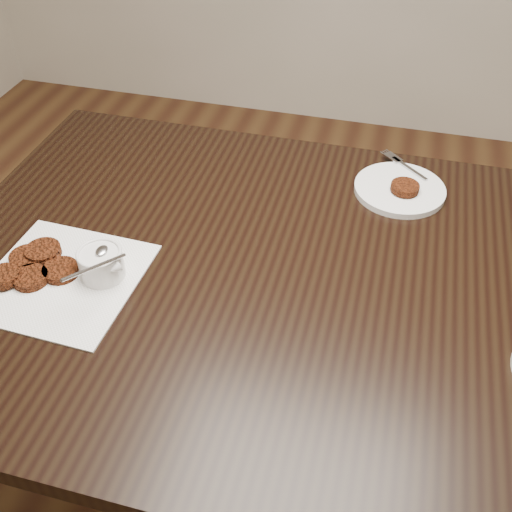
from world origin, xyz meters
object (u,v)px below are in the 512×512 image
(sauce_ramekin, at_px, (98,252))
(plate_with_patty, at_px, (400,187))
(table, at_px, (307,398))
(napkin, at_px, (63,279))

(sauce_ramekin, distance_m, plate_with_patty, 0.67)
(table, distance_m, sauce_ramekin, 0.60)
(table, height_order, napkin, napkin)
(napkin, bearing_deg, plate_with_patty, 37.08)
(sauce_ramekin, height_order, plate_with_patty, sauce_ramekin)
(plate_with_patty, bearing_deg, sauce_ramekin, -141.19)
(table, distance_m, napkin, 0.61)
(table, relative_size, plate_with_patty, 7.57)
(napkin, relative_size, plate_with_patty, 1.40)
(table, xyz_separation_m, plate_with_patty, (0.12, 0.33, 0.39))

